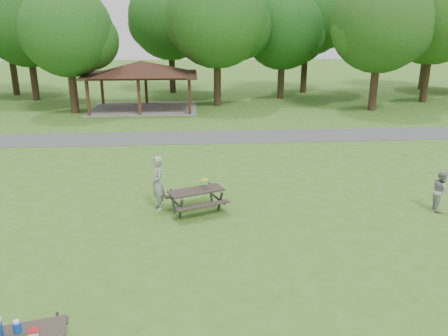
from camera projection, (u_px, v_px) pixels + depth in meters
ground at (200, 254)px, 12.56m from camera, size 160.00×160.00×0.00m
asphalt_path at (195, 137)px, 25.85m from camera, size 120.00×3.20×0.02m
pavilion at (142, 70)px, 34.12m from camera, size 8.60×7.01×3.76m
tree_row_c at (28, 23)px, 37.13m from camera, size 8.19×7.80×10.67m
tree_row_d at (69, 34)px, 31.54m from camera, size 6.93×6.60×9.27m
tree_row_e at (218, 20)px, 34.38m from camera, size 8.40×8.00×11.02m
tree_row_f at (284, 32)px, 38.41m from camera, size 7.35×7.00×9.55m
tree_row_g at (381, 26)px, 32.51m from camera, size 7.77×7.40×10.25m
tree_row_h at (435, 17)px, 36.04m from camera, size 8.61×8.20×11.37m
tree_deep_a at (7, 17)px, 40.06m from camera, size 8.40×8.00×11.38m
tree_deep_b at (171, 20)px, 41.66m from camera, size 8.40×8.00×11.13m
tree_deep_c at (308, 14)px, 41.44m from camera, size 8.82×8.40×11.90m
tree_deep_d at (431, 19)px, 43.91m from camera, size 8.40×8.00×11.27m
picnic_table_middle at (196, 195)px, 15.31m from camera, size 2.35×2.13×0.83m
frisbee_in_flight at (205, 180)px, 15.32m from camera, size 0.36×0.36×0.02m
frisbee_thrower at (157, 183)px, 15.37m from camera, size 0.69×0.83×1.97m
frisbee_catcher at (441, 191)px, 15.38m from camera, size 0.72×0.83×1.47m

